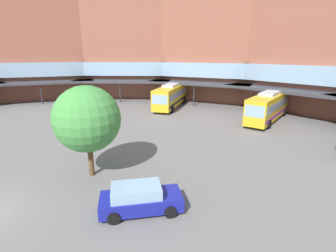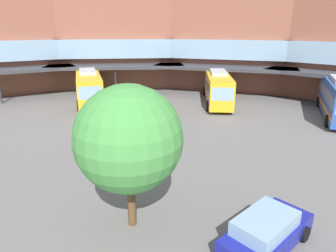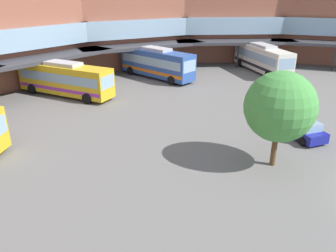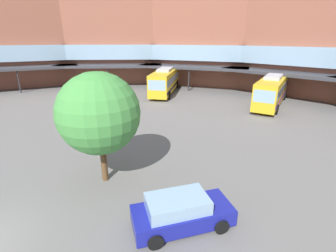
# 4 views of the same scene
# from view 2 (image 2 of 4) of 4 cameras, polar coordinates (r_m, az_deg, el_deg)

# --- Properties ---
(station_building) EXTENTS (86.27, 47.17, 17.59)m
(station_building) POSITION_cam_2_polar(r_m,az_deg,el_deg) (28.81, -1.74, 18.52)
(station_building) COLOR #93543F
(station_building) RESTS_ON ground
(bus_1) EXTENTS (6.81, 11.97, 3.70)m
(bus_1) POSITION_cam_2_polar(r_m,az_deg,el_deg) (36.20, -15.11, 7.59)
(bus_1) COLOR gold
(bus_1) RESTS_ON ground
(bus_2) EXTENTS (2.97, 11.29, 3.70)m
(bus_2) POSITION_cam_2_polar(r_m,az_deg,el_deg) (34.77, 9.55, 7.54)
(bus_2) COLOR gold
(bus_2) RESTS_ON ground
(parked_car) EXTENTS (4.28, 4.48, 1.53)m
(parked_car) POSITION_cam_2_polar(r_m,az_deg,el_deg) (12.95, 18.54, -18.83)
(parked_car) COLOR navy
(parked_car) RESTS_ON ground
(plaza_tree) EXTENTS (4.48, 4.48, 6.35)m
(plaza_tree) POSITION_cam_2_polar(r_m,az_deg,el_deg) (12.06, -7.61, -2.50)
(plaza_tree) COLOR brown
(plaza_tree) RESTS_ON ground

